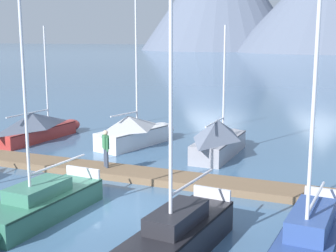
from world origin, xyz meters
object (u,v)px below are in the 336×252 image
(sailboat_mid_dock_port, at_px, (136,131))
(sailboat_outer_slip, at_px, (170,243))
(sailboat_far_berth, at_px, (220,138))
(sailboat_mid_dock_starboard, at_px, (32,207))
(person_on_dock, at_px, (106,146))
(sailboat_nearest_berth, at_px, (38,126))
(sailboat_end_of_dock, at_px, (308,245))

(sailboat_mid_dock_port, bearing_deg, sailboat_outer_slip, -60.59)
(sailboat_far_berth, distance_m, sailboat_outer_slip, 12.22)
(sailboat_far_berth, bearing_deg, sailboat_mid_dock_port, 174.15)
(sailboat_mid_dock_starboard, xyz_separation_m, person_on_dock, (-0.52, 5.90, 0.74))
(sailboat_nearest_berth, xyz_separation_m, sailboat_end_of_dock, (16.51, -10.36, -0.20))
(sailboat_outer_slip, relative_size, person_on_dock, 4.87)
(sailboat_mid_dock_port, distance_m, sailboat_far_berth, 5.09)
(sailboat_outer_slip, distance_m, person_on_dock, 9.05)
(sailboat_nearest_berth, relative_size, sailboat_end_of_dock, 0.89)
(sailboat_far_berth, bearing_deg, sailboat_nearest_berth, -177.46)
(sailboat_mid_dock_port, xyz_separation_m, sailboat_mid_dock_starboard, (1.78, -11.56, -0.31))
(sailboat_mid_dock_port, height_order, sailboat_mid_dock_starboard, sailboat_mid_dock_port)
(sailboat_outer_slip, relative_size, sailboat_end_of_dock, 1.10)
(sailboat_mid_dock_starboard, distance_m, sailboat_end_of_dock, 8.78)
(sailboat_mid_dock_starboard, bearing_deg, person_on_dock, 95.04)
(person_on_dock, bearing_deg, sailboat_far_berth, 53.52)
(sailboat_mid_dock_starboard, relative_size, sailboat_far_berth, 1.09)
(sailboat_outer_slip, height_order, person_on_dock, sailboat_outer_slip)
(sailboat_far_berth, height_order, sailboat_outer_slip, sailboat_outer_slip)
(sailboat_far_berth, distance_m, person_on_dock, 6.41)
(sailboat_far_berth, relative_size, sailboat_end_of_dock, 0.89)
(sailboat_end_of_dock, bearing_deg, sailboat_nearest_berth, 147.89)
(sailboat_nearest_berth, distance_m, person_on_dock, 8.60)
(sailboat_nearest_berth, distance_m, sailboat_far_berth, 11.03)
(sailboat_nearest_berth, height_order, sailboat_outer_slip, sailboat_outer_slip)
(sailboat_nearest_berth, height_order, sailboat_far_berth, sailboat_nearest_berth)
(sailboat_far_berth, xyz_separation_m, sailboat_outer_slip, (2.02, -12.05, -0.32))
(sailboat_end_of_dock, bearing_deg, sailboat_far_berth, 116.86)
(sailboat_mid_dock_starboard, height_order, sailboat_far_berth, sailboat_mid_dock_starboard)
(sailboat_nearest_berth, height_order, person_on_dock, sailboat_nearest_berth)
(sailboat_mid_dock_port, bearing_deg, sailboat_nearest_berth, -170.40)
(sailboat_end_of_dock, bearing_deg, sailboat_outer_slip, -161.00)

